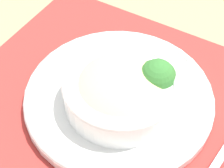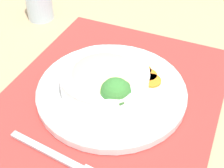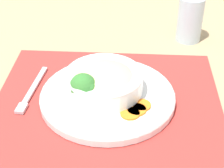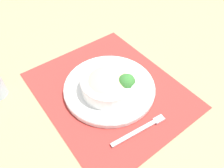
% 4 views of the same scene
% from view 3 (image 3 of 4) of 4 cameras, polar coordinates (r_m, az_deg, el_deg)
% --- Properties ---
extents(ground_plane, '(4.00, 4.00, 0.00)m').
position_cam_3_polar(ground_plane, '(0.85, -0.67, -2.66)').
color(ground_plane, tan).
extents(placemat, '(0.56, 0.48, 0.00)m').
position_cam_3_polar(placemat, '(0.85, -0.67, -2.55)').
color(placemat, '#B2332D').
rests_on(placemat, ground_plane).
extents(plate, '(0.30, 0.30, 0.02)m').
position_cam_3_polar(plate, '(0.84, -0.68, -1.84)').
color(plate, white).
rests_on(plate, placemat).
extents(bowl, '(0.18, 0.18, 0.06)m').
position_cam_3_polar(bowl, '(0.83, -1.23, 0.55)').
color(bowl, white).
rests_on(bowl, plate).
extents(broccoli_floret, '(0.06, 0.06, 0.07)m').
position_cam_3_polar(broccoli_floret, '(0.80, -4.40, -0.47)').
color(broccoli_floret, '#84AD5B').
rests_on(broccoli_floret, plate).
extents(carrot_slice_near, '(0.04, 0.04, 0.01)m').
position_cam_3_polar(carrot_slice_near, '(0.79, 2.76, -4.51)').
color(carrot_slice_near, orange).
rests_on(carrot_slice_near, plate).
extents(carrot_slice_middle, '(0.04, 0.04, 0.01)m').
position_cam_3_polar(carrot_slice_middle, '(0.80, 3.77, -3.93)').
color(carrot_slice_middle, orange).
rests_on(carrot_slice_middle, plate).
extents(carrot_slice_far, '(0.04, 0.04, 0.01)m').
position_cam_3_polar(carrot_slice_far, '(0.81, 4.52, -3.24)').
color(carrot_slice_far, orange).
rests_on(carrot_slice_far, plate).
extents(water_glass, '(0.07, 0.07, 0.13)m').
position_cam_3_polar(water_glass, '(1.10, 11.76, 9.33)').
color(water_glass, silver).
rests_on(water_glass, ground_plane).
extents(fork, '(0.02, 0.18, 0.01)m').
position_cam_3_polar(fork, '(0.89, -12.35, -1.39)').
color(fork, '#B7B7BC').
rests_on(fork, placemat).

